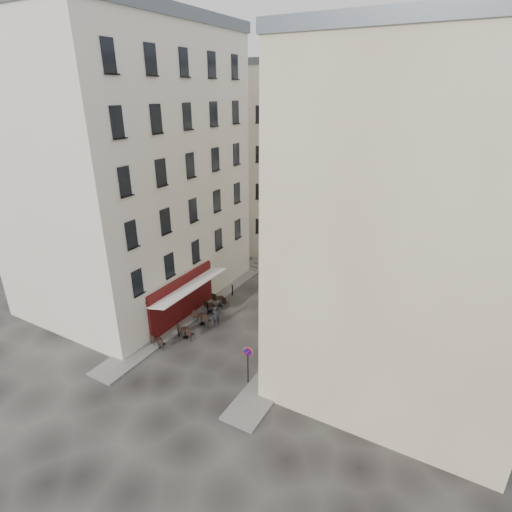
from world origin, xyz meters
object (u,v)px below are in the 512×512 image
Objects in this scene: no_parking_sign at (248,358)px; pedestrian at (216,316)px; bistro_table_a at (158,342)px; bistro_table_b at (186,332)px.

no_parking_sign is 6.74m from pedestrian.
bistro_table_a is 1.99m from bistro_table_b.
no_parking_sign reaches higher than pedestrian.
pedestrian is at bearing 68.21° from bistro_table_b.
bistro_table_b is at bearing 148.28° from no_parking_sign.
no_parking_sign is at bearing -17.07° from bistro_table_b.
bistro_table_a is (-6.99, 0.09, -1.33)m from no_parking_sign.
pedestrian is at bearing 66.16° from bistro_table_a.
no_parking_sign is at bearing 125.98° from pedestrian.
bistro_table_b is at bearing 63.56° from bistro_table_a.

